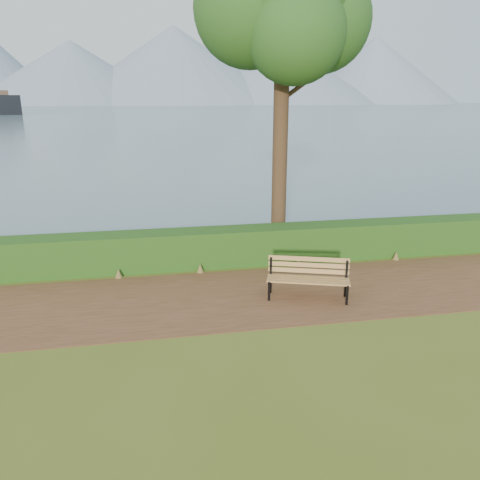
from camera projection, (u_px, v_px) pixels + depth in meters
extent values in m
plane|color=#56611B|center=(258.00, 301.00, 10.64)|extent=(140.00, 140.00, 0.00)
cube|color=#51341C|center=(255.00, 295.00, 10.92)|extent=(40.00, 3.40, 0.01)
cube|color=#183F12|center=(237.00, 246.00, 12.94)|extent=(32.00, 0.85, 1.00)
cube|color=#435E6C|center=(154.00, 107.00, 255.29)|extent=(700.00, 510.00, 0.00)
cone|color=gray|center=(72.00, 73.00, 364.84)|extent=(160.00, 160.00, 48.00)
cone|color=gray|center=(174.00, 65.00, 386.27)|extent=(190.00, 190.00, 62.00)
cone|color=gray|center=(281.00, 74.00, 399.10)|extent=(170.00, 170.00, 50.00)
cone|color=gray|center=(374.00, 71.00, 423.16)|extent=(150.00, 150.00, 58.00)
cone|color=gray|center=(139.00, 83.00, 408.43)|extent=(120.00, 120.00, 35.00)
cone|color=gray|center=(316.00, 81.00, 431.10)|extent=(130.00, 130.00, 40.00)
cube|color=black|center=(269.00, 291.00, 10.58)|extent=(0.07, 0.08, 0.46)
cube|color=black|center=(271.00, 275.00, 10.95)|extent=(0.07, 0.08, 0.89)
cube|color=black|center=(270.00, 279.00, 10.74)|extent=(0.22, 0.53, 0.05)
cube|color=black|center=(347.00, 295.00, 10.36)|extent=(0.07, 0.08, 0.46)
cube|color=black|center=(346.00, 279.00, 10.72)|extent=(0.07, 0.08, 0.89)
cube|color=black|center=(347.00, 283.00, 10.51)|extent=(0.22, 0.53, 0.05)
cube|color=#A77F40|center=(308.00, 283.00, 10.43)|extent=(1.79, 0.68, 0.04)
cube|color=#A77F40|center=(308.00, 281.00, 10.56)|extent=(1.79, 0.68, 0.04)
cube|color=#A77F40|center=(308.00, 279.00, 10.68)|extent=(1.79, 0.68, 0.04)
cube|color=#A77F40|center=(308.00, 277.00, 10.80)|extent=(1.79, 0.68, 0.04)
cube|color=#A77F40|center=(308.00, 271.00, 10.83)|extent=(1.78, 0.63, 0.11)
cube|color=#A77F40|center=(309.00, 265.00, 10.78)|extent=(1.78, 0.63, 0.11)
cube|color=#A77F40|center=(309.00, 259.00, 10.74)|extent=(1.78, 0.63, 0.11)
cylinder|color=#351F15|center=(281.00, 119.00, 13.08)|extent=(0.43, 0.43, 7.70)
sphere|color=#21501A|center=(319.00, 21.00, 12.55)|extent=(2.78, 2.78, 2.78)
sphere|color=#21501A|center=(250.00, 9.00, 12.16)|extent=(3.00, 3.00, 3.00)
sphere|color=#21501A|center=(295.00, 33.00, 11.72)|extent=(2.57, 2.57, 2.57)
cylinder|color=#351F15|center=(298.00, 87.00, 12.92)|extent=(1.13, 0.13, 0.84)
cylinder|color=#351F15|center=(266.00, 67.00, 12.71)|extent=(0.87, 0.40, 0.77)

